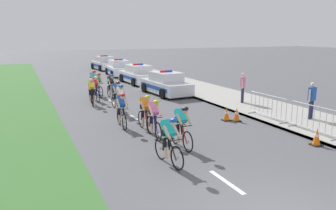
% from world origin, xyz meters
% --- Properties ---
extents(sidewalk_slab, '(3.78, 60.00, 0.12)m').
position_xyz_m(sidewalk_slab, '(6.81, 14.00, 0.06)').
color(sidewalk_slab, '#A3A099').
rests_on(sidewalk_slab, ground).
extents(kerb_edge, '(0.16, 60.00, 0.13)m').
position_xyz_m(kerb_edge, '(5.00, 14.00, 0.07)').
color(kerb_edge, '#9E9E99').
rests_on(kerb_edge, ground).
extents(lane_markings_centre, '(0.14, 21.60, 0.01)m').
position_xyz_m(lane_markings_centre, '(0.00, 8.25, 0.00)').
color(lane_markings_centre, white).
rests_on(lane_markings_centre, ground).
extents(cyclist_lead, '(0.45, 1.72, 1.56)m').
position_xyz_m(cyclist_lead, '(-0.91, 4.00, 0.79)').
color(cyclist_lead, black).
rests_on(cyclist_lead, ground).
extents(cyclist_second, '(0.42, 1.72, 1.56)m').
position_xyz_m(cyclist_second, '(0.11, 5.23, 0.79)').
color(cyclist_second, black).
rests_on(cyclist_second, ground).
extents(cyclist_third, '(0.43, 1.72, 1.56)m').
position_xyz_m(cyclist_third, '(-0.32, 6.72, 0.79)').
color(cyclist_third, black).
rests_on(cyclist_third, ground).
extents(cyclist_fourth, '(0.42, 1.72, 1.56)m').
position_xyz_m(cyclist_fourth, '(-0.28, 7.75, 0.79)').
color(cyclist_fourth, black).
rests_on(cyclist_fourth, ground).
extents(cyclist_fifth, '(0.43, 1.72, 1.56)m').
position_xyz_m(cyclist_fifth, '(-1.05, 8.58, 0.79)').
color(cyclist_fifth, black).
rests_on(cyclist_fifth, ground).
extents(cyclist_sixth, '(0.45, 1.72, 1.56)m').
position_xyz_m(cyclist_sixth, '(-0.41, 10.91, 0.79)').
color(cyclist_sixth, black).
rests_on(cyclist_sixth, ground).
extents(cyclist_seventh, '(0.43, 1.72, 1.56)m').
position_xyz_m(cyclist_seventh, '(-0.29, 12.07, 0.79)').
color(cyclist_seventh, black).
rests_on(cyclist_seventh, ground).
extents(cyclist_eighth, '(0.46, 1.72, 1.56)m').
position_xyz_m(cyclist_eighth, '(-1.24, 13.81, 0.79)').
color(cyclist_eighth, black).
rests_on(cyclist_eighth, ground).
extents(cyclist_ninth, '(0.45, 1.72, 1.56)m').
position_xyz_m(cyclist_ninth, '(-0.36, 16.18, 0.79)').
color(cyclist_ninth, black).
rests_on(cyclist_ninth, ground).
extents(cyclist_tenth, '(0.42, 1.72, 1.56)m').
position_xyz_m(cyclist_tenth, '(0.24, 15.24, 0.79)').
color(cyclist_tenth, black).
rests_on(cyclist_tenth, ground).
extents(cyclist_eleventh, '(0.45, 1.72, 1.56)m').
position_xyz_m(cyclist_eleventh, '(-0.33, 17.72, 0.79)').
color(cyclist_eleventh, black).
rests_on(cyclist_eleventh, ground).
extents(cyclist_twelfth, '(0.44, 1.72, 1.56)m').
position_xyz_m(cyclist_twelfth, '(-0.82, 14.87, 0.79)').
color(cyclist_twelfth, black).
rests_on(cyclist_twelfth, ground).
extents(police_car_nearest, '(2.25, 4.52, 1.59)m').
position_xyz_m(police_car_nearest, '(3.87, 15.21, 0.68)').
color(police_car_nearest, silver).
rests_on(police_car_nearest, ground).
extents(police_car_second, '(2.19, 4.49, 1.59)m').
position_xyz_m(police_car_second, '(3.87, 20.76, 0.68)').
color(police_car_second, white).
rests_on(police_car_second, ground).
extents(police_car_third, '(2.21, 4.50, 1.59)m').
position_xyz_m(police_car_third, '(3.87, 26.40, 0.68)').
color(police_car_third, white).
rests_on(police_car_third, ground).
extents(police_car_furthest, '(2.30, 4.54, 1.59)m').
position_xyz_m(police_car_furthest, '(3.87, 32.28, 0.68)').
color(police_car_furthest, silver).
rests_on(police_car_furthest, ground).
extents(crowd_barrier_middle, '(0.51, 2.32, 1.07)m').
position_xyz_m(crowd_barrier_middle, '(5.48, 4.47, 0.65)').
color(crowd_barrier_middle, '#B7BABF').
rests_on(crowd_barrier_middle, sidewalk_slab).
extents(crowd_barrier_rear, '(0.55, 2.32, 1.07)m').
position_xyz_m(crowd_barrier_rear, '(5.42, 7.06, 0.65)').
color(crowd_barrier_rear, '#B7BABF').
rests_on(crowd_barrier_rear, sidewalk_slab).
extents(traffic_cone_near, '(0.36, 0.36, 0.64)m').
position_xyz_m(traffic_cone_near, '(3.68, 7.76, 0.31)').
color(traffic_cone_near, black).
rests_on(traffic_cone_near, ground).
extents(traffic_cone_mid, '(0.36, 0.36, 0.64)m').
position_xyz_m(traffic_cone_mid, '(4.64, 3.50, 0.31)').
color(traffic_cone_mid, black).
rests_on(traffic_cone_mid, ground).
extents(traffic_cone_far, '(0.36, 0.36, 0.64)m').
position_xyz_m(traffic_cone_far, '(4.03, 7.49, 0.31)').
color(traffic_cone_far, black).
rests_on(traffic_cone_far, ground).
extents(spectator_closest, '(0.52, 0.32, 1.68)m').
position_xyz_m(spectator_closest, '(7.09, 6.12, 1.08)').
color(spectator_closest, '#23284C').
rests_on(spectator_closest, sidewalk_slab).
extents(spectator_middle, '(0.43, 0.42, 1.68)m').
position_xyz_m(spectator_middle, '(6.51, 10.44, 1.08)').
color(spectator_middle, '#23284C').
rests_on(spectator_middle, sidewalk_slab).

